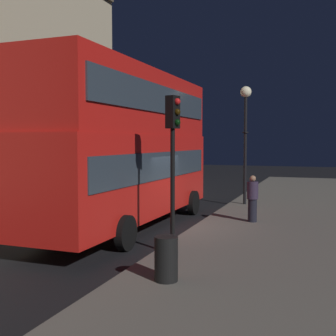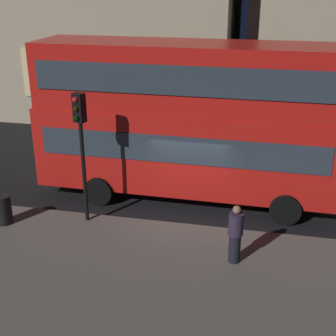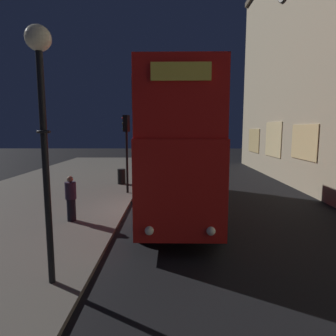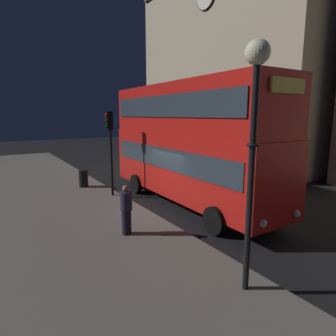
{
  "view_description": "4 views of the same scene",
  "coord_description": "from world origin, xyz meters",
  "px_view_note": "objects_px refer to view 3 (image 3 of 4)",
  "views": [
    {
      "loc": [
        -13.59,
        -5.04,
        3.0
      ],
      "look_at": [
        -1.14,
        -0.49,
        2.18
      ],
      "focal_mm": 45.67,
      "sensor_mm": 36.0,
      "label": 1
    },
    {
      "loc": [
        2.22,
        -13.5,
        7.22
      ],
      "look_at": [
        -0.81,
        0.62,
        1.31
      ],
      "focal_mm": 49.73,
      "sensor_mm": 36.0,
      "label": 2
    },
    {
      "loc": [
        11.93,
        0.95,
        3.47
      ],
      "look_at": [
        -2.49,
        0.86,
        1.52
      ],
      "focal_mm": 30.65,
      "sensor_mm": 36.0,
      "label": 3
    },
    {
      "loc": [
        10.15,
        -6.35,
        4.04
      ],
      "look_at": [
        -1.41,
        0.93,
        1.51
      ],
      "focal_mm": 30.91,
      "sensor_mm": 36.0,
      "label": 4
    }
  ],
  "objects_px": {
    "double_decker_bus": "(178,141)",
    "litter_bin": "(122,177)",
    "traffic_light_near_kerb": "(126,137)",
    "street_lamp": "(42,97)",
    "pedestrian": "(71,198)"
  },
  "relations": [
    {
      "from": "litter_bin",
      "to": "traffic_light_near_kerb",
      "type": "bearing_deg",
      "value": 16.17
    },
    {
      "from": "traffic_light_near_kerb",
      "to": "street_lamp",
      "type": "xyz_separation_m",
      "value": [
        9.02,
        -0.33,
        1.07
      ]
    },
    {
      "from": "double_decker_bus",
      "to": "traffic_light_near_kerb",
      "type": "bearing_deg",
      "value": -135.4
    },
    {
      "from": "double_decker_bus",
      "to": "litter_bin",
      "type": "height_order",
      "value": "double_decker_bus"
    },
    {
      "from": "litter_bin",
      "to": "street_lamp",
      "type": "bearing_deg",
      "value": 1.87
    },
    {
      "from": "double_decker_bus",
      "to": "litter_bin",
      "type": "distance_m",
      "value": 6.57
    },
    {
      "from": "street_lamp",
      "to": "pedestrian",
      "type": "height_order",
      "value": "street_lamp"
    },
    {
      "from": "traffic_light_near_kerb",
      "to": "litter_bin",
      "type": "relative_size",
      "value": 4.41
    },
    {
      "from": "litter_bin",
      "to": "double_decker_bus",
      "type": "bearing_deg",
      "value": 32.75
    },
    {
      "from": "traffic_light_near_kerb",
      "to": "litter_bin",
      "type": "bearing_deg",
      "value": -147.05
    },
    {
      "from": "pedestrian",
      "to": "litter_bin",
      "type": "xyz_separation_m",
      "value": [
        -7.17,
        0.65,
        -0.39
      ]
    },
    {
      "from": "double_decker_bus",
      "to": "street_lamp",
      "type": "bearing_deg",
      "value": -24.19
    },
    {
      "from": "traffic_light_near_kerb",
      "to": "litter_bin",
      "type": "distance_m",
      "value": 3.54
    },
    {
      "from": "traffic_light_near_kerb",
      "to": "street_lamp",
      "type": "bearing_deg",
      "value": 14.67
    },
    {
      "from": "traffic_light_near_kerb",
      "to": "street_lamp",
      "type": "distance_m",
      "value": 9.09
    }
  ]
}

